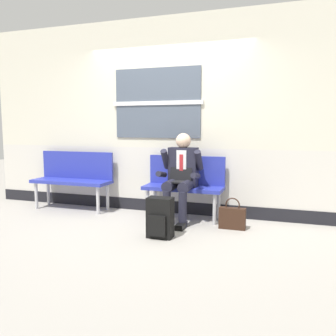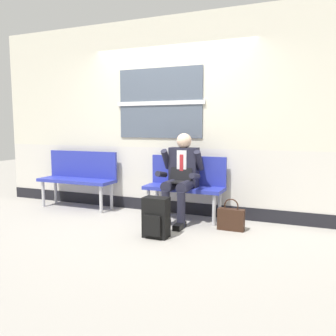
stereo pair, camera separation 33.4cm
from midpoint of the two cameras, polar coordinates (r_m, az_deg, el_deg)
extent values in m
plane|color=#9E9991|center=(4.88, -0.24, -8.83)|extent=(18.00, 18.00, 0.00)
cube|color=beige|center=(5.35, 2.56, 13.65)|extent=(6.24, 0.12, 1.92)
cube|color=beige|center=(5.36, 2.48, -0.99)|extent=(6.24, 0.12, 0.81)
cube|color=black|center=(5.45, 2.46, -6.17)|extent=(6.24, 0.14, 0.18)
cube|color=#4C5666|center=(5.32, 0.47, 10.53)|extent=(1.34, 0.02, 1.03)
cube|color=silver|center=(5.31, 0.43, 10.53)|extent=(1.42, 0.03, 0.06)
cube|color=#28339E|center=(4.96, 4.53, -3.31)|extent=(1.13, 0.42, 0.05)
cube|color=#28339E|center=(5.09, 5.19, -0.38)|extent=(1.13, 0.04, 0.42)
cylinder|color=#B7B7BC|center=(5.04, -1.28, -5.87)|extent=(0.05, 0.05, 0.42)
cylinder|color=#B7B7BC|center=(5.30, 0.04, -5.22)|extent=(0.05, 0.05, 0.42)
cylinder|color=#B7B7BC|center=(4.74, 9.53, -6.79)|extent=(0.05, 0.05, 0.42)
cylinder|color=#B7B7BC|center=(5.02, 10.31, -6.02)|extent=(0.05, 0.05, 0.42)
cube|color=#28339E|center=(5.79, -13.10, -2.00)|extent=(1.28, 0.42, 0.05)
cube|color=#28339E|center=(5.91, -12.15, 0.58)|extent=(1.28, 0.04, 0.44)
cylinder|color=#B7B7BC|center=(6.06, -18.18, -4.04)|extent=(0.05, 0.05, 0.42)
cylinder|color=#B7B7BC|center=(6.28, -16.40, -3.60)|extent=(0.05, 0.05, 0.42)
cylinder|color=#B7B7BC|center=(5.40, -9.13, -5.08)|extent=(0.05, 0.05, 0.42)
cylinder|color=#B7B7BC|center=(5.66, -7.53, -4.52)|extent=(0.05, 0.05, 0.42)
cylinder|color=#1E1E2D|center=(4.78, 2.50, -2.82)|extent=(0.15, 0.40, 0.15)
cylinder|color=#1E1E2D|center=(4.67, 1.67, -6.59)|extent=(0.11, 0.11, 0.47)
cube|color=black|center=(4.66, 1.40, -9.15)|extent=(0.10, 0.26, 0.07)
cylinder|color=#1E1E2D|center=(4.71, 5.01, -2.98)|extent=(0.15, 0.40, 0.15)
cylinder|color=#1E1E2D|center=(4.59, 4.25, -6.82)|extent=(0.11, 0.11, 0.47)
cube|color=black|center=(4.59, 3.99, -9.42)|extent=(0.10, 0.26, 0.07)
cube|color=#1E1E2D|center=(4.91, 4.56, 0.13)|extent=(0.40, 0.18, 0.55)
cube|color=silver|center=(4.82, 4.22, 0.60)|extent=(0.14, 0.01, 0.39)
cube|color=#B22328|center=(4.81, 4.19, 0.24)|extent=(0.05, 0.01, 0.33)
sphere|color=beige|center=(4.88, 4.60, 4.44)|extent=(0.21, 0.21, 0.21)
cylinder|color=#1E1E2D|center=(4.91, 1.66, 1.44)|extent=(0.09, 0.25, 0.30)
cylinder|color=#1E1E2D|center=(4.78, 0.92, -1.03)|extent=(0.08, 0.27, 0.12)
cylinder|color=#1E1E2D|center=(4.76, 7.06, 1.22)|extent=(0.09, 0.25, 0.30)
cylinder|color=#1E1E2D|center=(4.63, 6.46, -1.34)|extent=(0.08, 0.27, 0.12)
cube|color=black|center=(4.71, 3.63, -2.30)|extent=(0.31, 0.22, 0.02)
cube|color=black|center=(4.82, 4.15, -0.78)|extent=(0.31, 0.08, 0.21)
cube|color=black|center=(4.19, 0.36, -8.05)|extent=(0.30, 0.18, 0.48)
cube|color=black|center=(4.11, -0.24, -9.40)|extent=(0.21, 0.04, 0.24)
cube|color=#331E14|center=(4.59, 12.31, -8.23)|extent=(0.34, 0.11, 0.28)
torus|color=#331E14|center=(4.55, 12.37, -6.06)|extent=(0.19, 0.02, 0.19)
camera|label=1|loc=(0.17, -87.99, 0.24)|focal=37.42mm
camera|label=2|loc=(0.17, 92.01, -0.24)|focal=37.42mm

